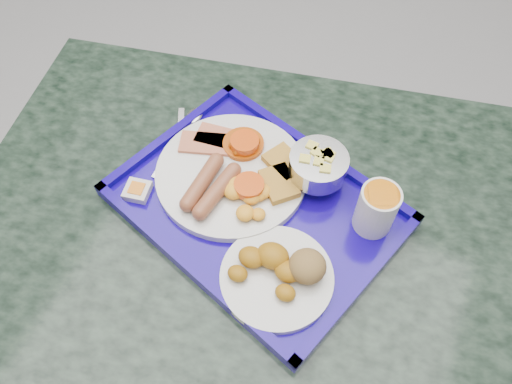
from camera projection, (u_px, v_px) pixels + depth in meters
floor at (216, 251)px, 1.62m from camera, size 6.00×6.00×0.00m
table at (274, 267)px, 1.02m from camera, size 1.24×0.94×0.70m
tray at (256, 206)px, 0.88m from camera, size 0.55×0.47×0.03m
main_plate at (235, 174)px, 0.89m from camera, size 0.27×0.27×0.04m
bread_plate at (281, 272)px, 0.78m from camera, size 0.18×0.18×0.06m
fruit_bowl at (318, 165)px, 0.86m from camera, size 0.10×0.10×0.07m
juice_cup at (377, 208)px, 0.81m from camera, size 0.07×0.07×0.09m
spoon at (189, 125)px, 0.97m from camera, size 0.03×0.18×0.01m
knife at (180, 141)px, 0.95m from camera, size 0.08×0.15×0.00m
jam_packet at (137, 191)px, 0.88m from camera, size 0.05×0.05×0.02m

